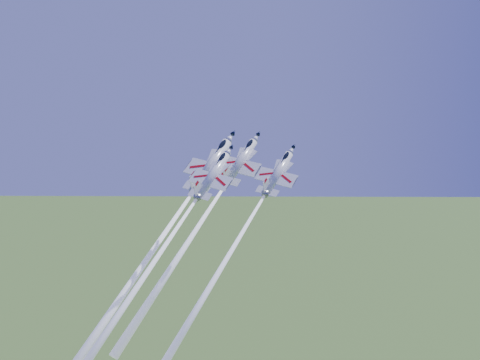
{
  "coord_description": "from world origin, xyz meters",
  "views": [
    {
      "loc": [
        1.16,
        -108.21,
        107.24
      ],
      "look_at": [
        0.0,
        0.0,
        82.34
      ],
      "focal_mm": 40.0,
      "sensor_mm": 36.0,
      "label": 1
    }
  ],
  "objects_px": {
    "jet_lead": "(200,224)",
    "jet_slot": "(153,263)",
    "jet_right": "(231,251)",
    "jet_left": "(146,261)"
  },
  "relations": [
    {
      "from": "jet_left",
      "to": "jet_right",
      "type": "xyz_separation_m",
      "value": [
        16.59,
        -5.28,
        3.93
      ]
    },
    {
      "from": "jet_lead",
      "to": "jet_left",
      "type": "bearing_deg",
      "value": -124.43
    },
    {
      "from": "jet_lead",
      "to": "jet_right",
      "type": "xyz_separation_m",
      "value": [
        6.52,
        -9.75,
        -2.0
      ]
    },
    {
      "from": "jet_left",
      "to": "jet_lead",
      "type": "bearing_deg",
      "value": 55.57
    },
    {
      "from": "jet_right",
      "to": "jet_slot",
      "type": "xyz_separation_m",
      "value": [
        -13.71,
        -2.71,
        -1.19
      ]
    },
    {
      "from": "jet_right",
      "to": "jet_lead",
      "type": "bearing_deg",
      "value": 155.37
    },
    {
      "from": "jet_left",
      "to": "jet_slot",
      "type": "height_order",
      "value": "jet_left"
    },
    {
      "from": "jet_left",
      "to": "jet_slot",
      "type": "relative_size",
      "value": 1.22
    },
    {
      "from": "jet_lead",
      "to": "jet_slot",
      "type": "bearing_deg",
      "value": -88.39
    },
    {
      "from": "jet_lead",
      "to": "jet_right",
      "type": "bearing_deg",
      "value": -24.63
    }
  ]
}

